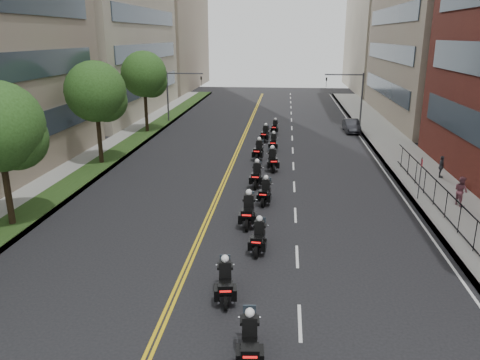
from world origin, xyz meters
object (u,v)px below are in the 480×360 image
object	(u,v)px
motorcycle_7	(272,160)
motorcycle_1	(250,341)
motorcycle_2	(225,282)
motorcycle_3	(259,238)
motorcycle_4	(248,211)
motorcycle_6	(257,176)
motorcycle_11	(275,127)
motorcycle_9	(273,143)
motorcycle_8	(259,151)
motorcycle_10	(265,134)
parked_sedan	(351,126)
pedestrian_b	(461,191)
pedestrian_c	(441,167)
motorcycle_5	(265,192)

from	to	relation	value
motorcycle_7	motorcycle_1	bearing A→B (deg)	-97.48
motorcycle_2	motorcycle_3	world-z (taller)	motorcycle_2
motorcycle_4	motorcycle_6	distance (m)	6.55
motorcycle_2	motorcycle_6	distance (m)	13.67
motorcycle_11	motorcycle_6	bearing A→B (deg)	-87.55
motorcycle_3	motorcycle_9	xyz separation A→B (m)	(0.08, 19.49, -0.01)
motorcycle_8	motorcycle_10	size ratio (longest dim) A/B	1.05
parked_sedan	pedestrian_b	size ratio (longest dim) A/B	2.34
motorcycle_7	motorcycle_8	world-z (taller)	motorcycle_7
motorcycle_2	pedestrian_c	world-z (taller)	motorcycle_2
motorcycle_8	motorcycle_11	bearing A→B (deg)	91.24
motorcycle_10	pedestrian_b	size ratio (longest dim) A/B	1.38
motorcycle_3	pedestrian_b	distance (m)	12.88
motorcycle_10	motorcycle_9	bearing A→B (deg)	-68.35
motorcycle_3	motorcycle_6	distance (m)	9.56
motorcycle_10	motorcycle_6	bearing A→B (deg)	-82.20
motorcycle_2	motorcycle_10	world-z (taller)	motorcycle_2
motorcycle_8	motorcycle_9	size ratio (longest dim) A/B	1.08
motorcycle_1	motorcycle_5	xyz separation A→B (m)	(-0.17, 13.83, -0.02)
motorcycle_6	pedestrian_b	distance (m)	12.02
motorcycle_4	motorcycle_1	bearing A→B (deg)	-84.69
motorcycle_11	pedestrian_b	xyz separation A→B (m)	(10.96, -19.85, 0.37)
motorcycle_10	parked_sedan	world-z (taller)	motorcycle_10
motorcycle_11	motorcycle_5	bearing A→B (deg)	-85.17
motorcycle_4	motorcycle_7	world-z (taller)	motorcycle_4
motorcycle_1	pedestrian_c	bearing A→B (deg)	54.81
motorcycle_10	motorcycle_11	bearing A→B (deg)	85.77
motorcycle_10	pedestrian_b	world-z (taller)	pedestrian_b
motorcycle_2	motorcycle_6	bearing A→B (deg)	81.06
motorcycle_8	motorcycle_9	xyz separation A→B (m)	(1.05, 3.20, -0.05)
motorcycle_10	pedestrian_c	bearing A→B (deg)	-33.46
motorcycle_11	motorcycle_8	bearing A→B (deg)	-90.62
motorcycle_2	motorcycle_4	bearing A→B (deg)	80.03
motorcycle_9	pedestrian_b	world-z (taller)	pedestrian_b
motorcycle_1	parked_sedan	distance (m)	36.43
motorcycle_9	pedestrian_b	bearing A→B (deg)	-47.67
pedestrian_b	motorcycle_5	bearing A→B (deg)	69.97
motorcycle_8	motorcycle_10	world-z (taller)	motorcycle_8
motorcycle_6	motorcycle_4	bearing A→B (deg)	-87.90
motorcycle_1	pedestrian_b	size ratio (longest dim) A/B	1.39
parked_sedan	motorcycle_10	bearing A→B (deg)	-149.95
motorcycle_9	motorcycle_11	world-z (taller)	motorcycle_9
motorcycle_7	parked_sedan	distance (m)	16.56
motorcycle_2	pedestrian_c	size ratio (longest dim) A/B	1.55
motorcycle_5	motorcycle_6	distance (m)	3.28
motorcycle_1	pedestrian_c	world-z (taller)	motorcycle_1
motorcycle_5	motorcycle_9	size ratio (longest dim) A/B	1.01
motorcycle_1	pedestrian_b	xyz separation A→B (m)	(10.81, 14.22, 0.31)
motorcycle_6	motorcycle_10	world-z (taller)	motorcycle_6
motorcycle_6	motorcycle_8	bearing A→B (deg)	94.46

